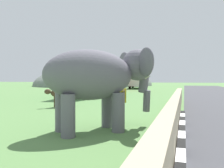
# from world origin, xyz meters

# --- Properties ---
(barrier_parapet) EXTENTS (28.00, 0.36, 1.00)m
(barrier_parapet) POSITION_xyz_m (2.00, 4.41, 0.50)
(barrier_parapet) COLOR tan
(barrier_parapet) RESTS_ON ground_plane
(elephant) EXTENTS (3.79, 3.88, 2.88)m
(elephant) POSITION_xyz_m (3.53, 6.82, 1.87)
(elephant) COLOR slate
(elephant) RESTS_ON ground_plane
(person_handler) EXTENTS (0.59, 0.43, 1.66)m
(person_handler) POSITION_xyz_m (5.17, 6.48, 0.93)
(person_handler) COLOR navy
(person_handler) RESTS_ON ground_plane
(bus_teal) EXTENTS (9.39, 3.67, 3.50)m
(bus_teal) POSITION_xyz_m (18.10, 13.66, 2.08)
(bus_teal) COLOR teal
(bus_teal) RESTS_ON ground_plane
(bus_red) EXTENTS (8.69, 4.42, 3.50)m
(bus_red) POSITION_xyz_m (29.93, 14.62, 2.08)
(bus_red) COLOR #B21E1E
(bus_red) RESTS_ON ground_plane
(bus_white) EXTENTS (8.26, 3.38, 3.50)m
(bus_white) POSITION_xyz_m (38.70, 12.47, 2.08)
(bus_white) COLOR silver
(bus_white) RESTS_ON ground_plane
(cow_near) EXTENTS (1.65, 1.62, 1.23)m
(cow_near) POSITION_xyz_m (9.00, 11.44, 0.87)
(cow_near) COLOR #473323
(cow_near) RESTS_ON ground_plane
(hill_east) EXTENTS (37.92, 30.33, 10.99)m
(hill_east) POSITION_xyz_m (55.00, 27.28, 0.00)
(hill_east) COLOR slate
(hill_east) RESTS_ON ground_plane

